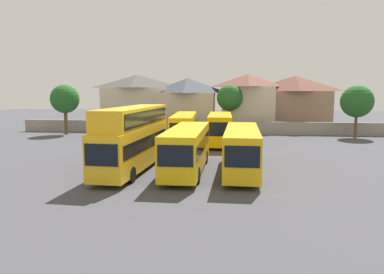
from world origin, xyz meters
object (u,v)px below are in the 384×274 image
object	(u,v)px
house_terrace_centre	(188,103)
tree_behind_wall	(357,102)
bus_2	(187,147)
house_terrace_right	(248,102)
bus_5	(220,127)
bus_1	(133,135)
tree_left_of_lot	(230,98)
house_terrace_left	(137,101)
house_terrace_far_right	(295,102)
bus_3	(242,147)
tree_right_of_lot	(65,99)
bus_4	(184,127)

from	to	relation	value
house_terrace_centre	tree_behind_wall	distance (m)	24.92
bus_2	house_terrace_right	distance (m)	31.74
bus_5	house_terrace_right	world-z (taller)	house_terrace_right
bus_1	tree_left_of_lot	world-z (taller)	tree_left_of_lot
house_terrace_left	house_terrace_far_right	distance (m)	25.62
bus_3	house_terrace_right	distance (m)	30.99
bus_2	tree_left_of_lot	size ratio (longest dim) A/B	1.59
house_terrace_left	tree_left_of_lot	bearing A→B (deg)	-18.30
house_terrace_centre	house_terrace_far_right	size ratio (longest dim) A/B	0.84
bus_3	tree_right_of_lot	distance (m)	32.51
bus_1	house_terrace_centre	bearing A→B (deg)	-177.55
bus_2	tree_right_of_lot	bearing A→B (deg)	-136.94
house_terrace_centre	tree_right_of_lot	xyz separation A→B (m)	(-16.22, -9.35, 0.82)
bus_1	house_terrace_far_right	size ratio (longest dim) A/B	1.12
house_terrace_far_right	tree_behind_wall	distance (m)	11.33
bus_5	house_terrace_far_right	xyz separation A→B (m)	(11.12, 17.53, 2.34)
bus_3	house_terrace_left	size ratio (longest dim) A/B	1.00
house_terrace_left	tree_behind_wall	size ratio (longest dim) A/B	1.64
bus_5	tree_left_of_lot	size ratio (longest dim) A/B	1.46
bus_1	tree_left_of_lot	bearing A→B (deg)	168.37
tree_left_of_lot	tree_right_of_lot	world-z (taller)	tree_left_of_lot
bus_2	tree_behind_wall	xyz separation A→B (m)	(19.59, 22.68, 2.83)
bus_2	tree_right_of_lot	size ratio (longest dim) A/B	1.60
bus_4	house_terrace_centre	size ratio (longest dim) A/B	1.31
bus_1	bus_4	size ratio (longest dim) A/B	1.01
bus_5	house_terrace_left	distance (m)	23.12
bus_1	bus_5	world-z (taller)	bus_1
bus_4	house_terrace_right	distance (m)	18.75
bus_4	tree_left_of_lot	world-z (taller)	tree_left_of_lot
bus_4	house_terrace_left	bearing A→B (deg)	-153.72
tree_left_of_lot	bus_4	bearing A→B (deg)	-111.48
bus_3	house_terrace_centre	world-z (taller)	house_terrace_centre
bus_1	house_terrace_far_right	distance (m)	36.41
bus_5	house_terrace_centre	distance (m)	17.73
tree_behind_wall	bus_3	bearing A→B (deg)	-124.54
bus_3	tree_behind_wall	world-z (taller)	tree_behind_wall
house_terrace_left	tree_behind_wall	distance (m)	33.51
bus_2	bus_3	bearing A→B (deg)	93.96
house_terrace_centre	tree_left_of_lot	size ratio (longest dim) A/B	1.29
bus_4	house_terrace_right	bearing A→B (deg)	151.39
bus_2	tree_behind_wall	bearing A→B (deg)	139.41
bus_3	tree_right_of_lot	bearing A→B (deg)	-130.25
house_terrace_right	tree_right_of_lot	world-z (taller)	house_terrace_right
house_terrace_left	house_terrace_centre	xyz separation A→B (m)	(8.63, -1.26, -0.31)
bus_4	house_terrace_left	world-z (taller)	house_terrace_left
bus_2	house_terrace_centre	distance (m)	31.35
bus_3	tree_left_of_lot	xyz separation A→B (m)	(-1.24, 26.91, 3.18)
house_terrace_right	tree_behind_wall	distance (m)	16.26
bus_4	house_terrace_far_right	bearing A→B (deg)	135.60
house_terrace_right	tree_left_of_lot	distance (m)	4.86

